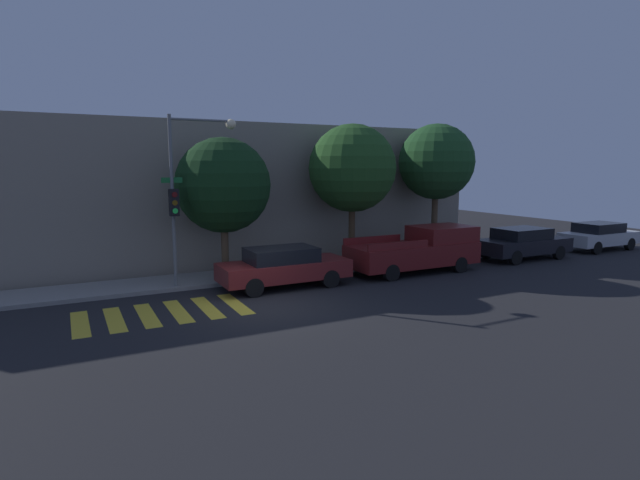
# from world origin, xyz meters

# --- Properties ---
(ground_plane) EXTENTS (60.00, 60.00, 0.00)m
(ground_plane) POSITION_xyz_m (0.00, 0.00, 0.00)
(ground_plane) COLOR black
(sidewalk) EXTENTS (26.00, 2.28, 0.14)m
(sidewalk) POSITION_xyz_m (0.00, 4.34, 0.07)
(sidewalk) COLOR gray
(sidewalk) RESTS_ON ground
(building_row) EXTENTS (26.00, 6.00, 6.06)m
(building_row) POSITION_xyz_m (0.00, 8.88, 3.03)
(building_row) COLOR gray
(building_row) RESTS_ON ground
(crosswalk) EXTENTS (4.82, 2.60, 0.00)m
(crosswalk) POSITION_xyz_m (-2.93, 0.80, 0.00)
(crosswalk) COLOR gold
(crosswalk) RESTS_ON ground
(traffic_light_pole) EXTENTS (2.63, 0.56, 5.96)m
(traffic_light_pole) POSITION_xyz_m (-1.51, 3.37, 3.74)
(traffic_light_pole) COLOR slate
(traffic_light_pole) RESTS_ON ground
(sedan_near_corner) EXTENTS (4.60, 1.78, 1.43)m
(sedan_near_corner) POSITION_xyz_m (1.47, 2.10, 0.75)
(sedan_near_corner) COLOR maroon
(sedan_near_corner) RESTS_ON ground
(pickup_truck) EXTENTS (5.43, 2.06, 1.81)m
(pickup_truck) POSITION_xyz_m (7.46, 2.10, 0.91)
(pickup_truck) COLOR maroon
(pickup_truck) RESTS_ON ground
(sedan_middle) EXTENTS (4.55, 1.89, 1.45)m
(sedan_middle) POSITION_xyz_m (13.46, 2.10, 0.76)
(sedan_middle) COLOR black
(sedan_middle) RESTS_ON ground
(sedan_far_end) EXTENTS (4.34, 1.77, 1.41)m
(sedan_far_end) POSITION_xyz_m (19.05, 2.10, 0.74)
(sedan_far_end) COLOR #B7BABF
(sedan_far_end) RESTS_ON ground
(tree_near_corner) EXTENTS (3.51, 3.51, 5.32)m
(tree_near_corner) POSITION_xyz_m (-0.01, 4.21, 3.55)
(tree_near_corner) COLOR brown
(tree_near_corner) RESTS_ON ground
(tree_midblock) EXTENTS (3.66, 3.66, 6.01)m
(tree_midblock) POSITION_xyz_m (5.52, 4.21, 4.17)
(tree_midblock) COLOR #4C3823
(tree_midblock) RESTS_ON ground
(tree_far_end) EXTENTS (3.44, 3.44, 6.19)m
(tree_far_end) POSITION_xyz_m (9.99, 4.21, 4.45)
(tree_far_end) COLOR brown
(tree_far_end) RESTS_ON ground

